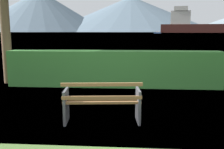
# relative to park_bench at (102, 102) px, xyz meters

# --- Properties ---
(ground_plane) EXTENTS (1400.00, 1400.00, 0.00)m
(ground_plane) POSITION_rel_park_bench_xyz_m (-0.01, 0.06, -0.42)
(ground_plane) COLOR #4C6B33
(water_surface) EXTENTS (620.00, 620.00, 0.00)m
(water_surface) POSITION_rel_park_bench_xyz_m (-0.01, 308.90, -0.42)
(water_surface) COLOR #7A99A8
(water_surface) RESTS_ON ground_plane
(park_bench) EXTENTS (1.58, 0.71, 0.87)m
(park_bench) POSITION_rel_park_bench_xyz_m (0.00, 0.00, 0.00)
(park_bench) COLOR olive
(park_bench) RESTS_ON ground_plane
(hedge_row) EXTENTS (6.95, 0.69, 1.18)m
(hedge_row) POSITION_rel_park_bench_xyz_m (-0.01, 3.47, 0.17)
(hedge_row) COLOR #387A33
(hedge_row) RESTS_ON ground_plane
(cargo_ship_large) EXTENTS (113.50, 36.04, 27.47)m
(cargo_ship_large) POSITION_rel_park_bench_xyz_m (80.47, 276.96, 7.26)
(cargo_ship_large) COLOR #471E19
(cargo_ship_large) RESTS_ON water_surface
(fishing_boat_near) EXTENTS (5.31, 2.97, 1.52)m
(fishing_boat_near) POSITION_rel_park_bench_xyz_m (19.58, 184.76, 0.13)
(fishing_boat_near) COLOR #335693
(fishing_boat_near) RESTS_ON water_surface
(distant_hills) EXTENTS (739.43, 383.87, 85.21)m
(distant_hills) POSITION_rel_park_bench_xyz_m (-11.67, 571.82, 37.16)
(distant_hills) COLOR slate
(distant_hills) RESTS_ON ground_plane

